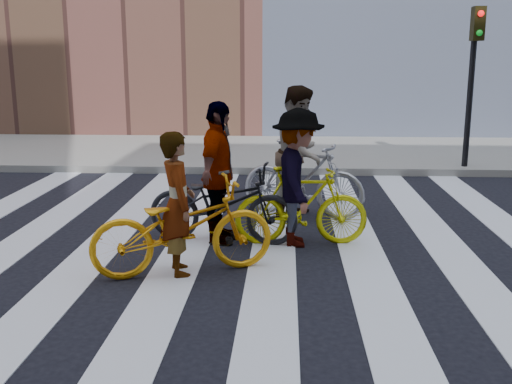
# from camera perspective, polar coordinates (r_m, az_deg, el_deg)

# --- Properties ---
(ground) EXTENTS (100.00, 100.00, 0.00)m
(ground) POSITION_cam_1_polar(r_m,az_deg,el_deg) (7.47, -2.60, -5.77)
(ground) COLOR black
(ground) RESTS_ON ground
(sidewalk_far) EXTENTS (100.00, 5.00, 0.15)m
(sidewalk_far) POSITION_cam_1_polar(r_m,az_deg,el_deg) (14.75, 0.20, 3.81)
(sidewalk_far) COLOR gray
(sidewalk_far) RESTS_ON ground
(zebra_crosswalk) EXTENTS (8.25, 10.00, 0.01)m
(zebra_crosswalk) POSITION_cam_1_polar(r_m,az_deg,el_deg) (7.47, -2.60, -5.72)
(zebra_crosswalk) COLOR silver
(zebra_crosswalk) RESTS_ON ground
(traffic_signal) EXTENTS (0.22, 0.42, 3.33)m
(traffic_signal) POSITION_cam_1_polar(r_m,az_deg,el_deg) (12.91, 20.03, 11.61)
(traffic_signal) COLOR black
(traffic_signal) RESTS_ON ground
(bike_yellow_left) EXTENTS (2.15, 1.35, 1.07)m
(bike_yellow_left) POSITION_cam_1_polar(r_m,az_deg,el_deg) (6.67, -6.99, -3.36)
(bike_yellow_left) COLOR orange
(bike_yellow_left) RESTS_ON ground
(bike_silver_mid) EXTENTS (2.00, 1.23, 1.16)m
(bike_silver_mid) POSITION_cam_1_polar(r_m,az_deg,el_deg) (9.01, 4.47, 1.26)
(bike_silver_mid) COLOR #9999A2
(bike_silver_mid) RESTS_ON ground
(bike_yellow_right) EXTENTS (1.73, 0.58, 1.02)m
(bike_yellow_right) POSITION_cam_1_polar(r_m,az_deg,el_deg) (7.67, 4.32, -1.33)
(bike_yellow_right) COLOR #C3C40A
(bike_yellow_right) RESTS_ON ground
(bike_dark_rear) EXTENTS (2.06, 0.97, 1.04)m
(bike_dark_rear) POSITION_cam_1_polar(r_m,az_deg,el_deg) (7.76, -3.23, -1.09)
(bike_dark_rear) COLOR black
(bike_dark_rear) RESTS_ON ground
(rider_left) EXTENTS (0.56, 0.68, 1.60)m
(rider_left) POSITION_cam_1_polar(r_m,az_deg,el_deg) (6.61, -7.48, -1.14)
(rider_left) COLOR slate
(rider_left) RESTS_ON ground
(rider_mid) EXTENTS (1.05, 1.17, 1.97)m
(rider_mid) POSITION_cam_1_polar(r_m,az_deg,el_deg) (8.94, 4.19, 3.79)
(rider_mid) COLOR slate
(rider_mid) RESTS_ON ground
(rider_right) EXTENTS (0.72, 1.17, 1.76)m
(rider_right) POSITION_cam_1_polar(r_m,az_deg,el_deg) (7.58, 3.99, 1.36)
(rider_right) COLOR slate
(rider_right) RESTS_ON ground
(rider_rear) EXTENTS (0.60, 1.13, 1.84)m
(rider_rear) POSITION_cam_1_polar(r_m,az_deg,el_deg) (7.68, -3.64, 1.81)
(rider_rear) COLOR slate
(rider_rear) RESTS_ON ground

